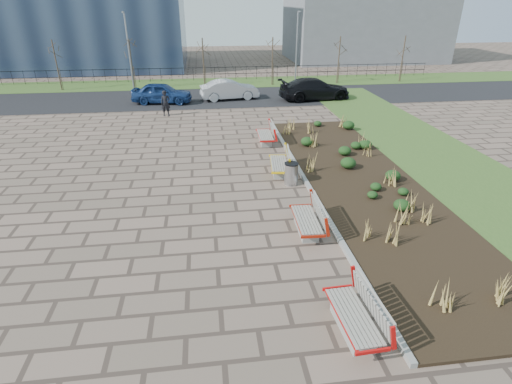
{
  "coord_description": "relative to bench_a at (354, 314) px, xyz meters",
  "views": [
    {
      "loc": [
        -0.11,
        -9.42,
        6.98
      ],
      "look_at": [
        1.5,
        3.0,
        0.9
      ],
      "focal_mm": 28.0,
      "sensor_mm": 36.0,
      "label": 1
    }
  ],
  "objects": [
    {
      "name": "road",
      "position": [
        -3.0,
        24.79,
        -0.49
      ],
      "size": [
        80.0,
        7.0,
        0.02
      ],
      "primitive_type": "cube",
      "color": "black",
      "rests_on": "ground"
    },
    {
      "name": "tree_f",
      "position": [
        15.0,
        29.29,
        1.54
      ],
      "size": [
        1.4,
        1.4,
        4.0
      ],
      "primitive_type": null,
      "color": "#4C3D2D",
      "rests_on": "grass_verge_far"
    },
    {
      "name": "bench_d",
      "position": [
        0.0,
        13.6,
        0.0
      ],
      "size": [
        0.96,
        2.12,
        1.0
      ],
      "primitive_type": null,
      "rotation": [
        0.0,
        0.0,
        -0.03
      ],
      "color": "red",
      "rests_on": "ground"
    },
    {
      "name": "lamp_east",
      "position": [
        5.0,
        28.79,
        2.54
      ],
      "size": [
        0.24,
        0.6,
        6.0
      ],
      "primitive_type": null,
      "color": "gray",
      "rests_on": "grass_verge_far"
    },
    {
      "name": "tree_b",
      "position": [
        -9.0,
        29.29,
        1.54
      ],
      "size": [
        1.4,
        1.4,
        4.0
      ],
      "primitive_type": null,
      "color": "#4C3D2D",
      "rests_on": "grass_verge_far"
    },
    {
      "name": "bench_b",
      "position": [
        0.0,
        4.47,
        0.0
      ],
      "size": [
        0.97,
        2.13,
        1.0
      ],
      "primitive_type": null,
      "rotation": [
        0.0,
        0.0,
        -0.03
      ],
      "color": "#A21C0A",
      "rests_on": "ground"
    },
    {
      "name": "litter_bin",
      "position": [
        0.27,
        8.19,
        -0.04
      ],
      "size": [
        0.55,
        0.55,
        0.92
      ],
      "primitive_type": "cylinder",
      "color": "#B2B2B7",
      "rests_on": "ground"
    },
    {
      "name": "tree_e",
      "position": [
        9.0,
        29.29,
        1.54
      ],
      "size": [
        1.4,
        1.4,
        4.0
      ],
      "primitive_type": null,
      "color": "#4C3D2D",
      "rests_on": "grass_verge_far"
    },
    {
      "name": "car_black",
      "position": [
        5.27,
        23.24,
        0.31
      ],
      "size": [
        5.62,
        2.78,
        1.57
      ],
      "primitive_type": "imported",
      "rotation": [
        0.0,
        0.0,
        1.68
      ],
      "color": "black",
      "rests_on": "road"
    },
    {
      "name": "grass_verge_far",
      "position": [
        -3.0,
        30.79,
        -0.48
      ],
      "size": [
        80.0,
        5.0,
        0.04
      ],
      "primitive_type": "cube",
      "color": "#33511E",
      "rests_on": "ground"
    },
    {
      "name": "pedestrian",
      "position": [
        -5.64,
        19.91,
        0.32
      ],
      "size": [
        0.64,
        0.47,
        1.64
      ],
      "primitive_type": "imported",
      "rotation": [
        0.0,
        0.0,
        0.13
      ],
      "color": "black",
      "rests_on": "ground"
    },
    {
      "name": "planting_curb",
      "position": [
        0.92,
        7.79,
        -0.42
      ],
      "size": [
        0.16,
        18.0,
        0.15
      ],
      "primitive_type": "cube",
      "color": "gray",
      "rests_on": "ground"
    },
    {
      "name": "planting_bed",
      "position": [
        3.25,
        7.79,
        -0.45
      ],
      "size": [
        4.5,
        18.0,
        0.1
      ],
      "primitive_type": "cube",
      "color": "black",
      "rests_on": "ground"
    },
    {
      "name": "building_grey",
      "position": [
        17.0,
        44.79,
        4.5
      ],
      "size": [
        18.0,
        12.0,
        10.0
      ],
      "primitive_type": "cube",
      "color": "slate",
      "rests_on": "ground"
    },
    {
      "name": "bench_a",
      "position": [
        0.0,
        0.0,
        0.0
      ],
      "size": [
        1.0,
        2.14,
        1.0
      ],
      "primitive_type": null,
      "rotation": [
        0.0,
        0.0,
        0.05
      ],
      "color": "red",
      "rests_on": "ground"
    },
    {
      "name": "railing_fence",
      "position": [
        -3.0,
        32.29,
        0.14
      ],
      "size": [
        44.0,
        0.1,
        1.2
      ],
      "primitive_type": null,
      "color": "black",
      "rests_on": "grass_verge_far"
    },
    {
      "name": "tree_a",
      "position": [
        -15.0,
        29.29,
        1.54
      ],
      "size": [
        1.4,
        1.4,
        4.0
      ],
      "primitive_type": null,
      "color": "#4C3D2D",
      "rests_on": "grass_verge_far"
    },
    {
      "name": "ground",
      "position": [
        -3.0,
        2.79,
        -0.5
      ],
      "size": [
        120.0,
        120.0,
        0.0
      ],
      "primitive_type": "plane",
      "color": "#715B4E",
      "rests_on": "ground"
    },
    {
      "name": "tree_c",
      "position": [
        -3.0,
        29.29,
        1.54
      ],
      "size": [
        1.4,
        1.4,
        4.0
      ],
      "primitive_type": null,
      "color": "#4C3D2D",
      "rests_on": "grass_verge_far"
    },
    {
      "name": "car_blue",
      "position": [
        -6.17,
        23.49,
        0.25
      ],
      "size": [
        4.51,
        2.31,
        1.47
      ],
      "primitive_type": "imported",
      "rotation": [
        0.0,
        0.0,
        1.43
      ],
      "color": "navy",
      "rests_on": "road"
    },
    {
      "name": "lamp_west",
      "position": [
        -9.0,
        28.79,
        2.54
      ],
      "size": [
        0.24,
        0.6,
        6.0
      ],
      "primitive_type": null,
      "color": "gray",
      "rests_on": "grass_verge_far"
    },
    {
      "name": "bench_c",
      "position": [
        0.0,
        9.47,
        0.0
      ],
      "size": [
        1.12,
        2.19,
        1.0
      ],
      "primitive_type": null,
      "rotation": [
        0.0,
        0.0,
        -0.11
      ],
      "color": "yellow",
      "rests_on": "ground"
    },
    {
      "name": "tree_d",
      "position": [
        3.0,
        29.29,
        1.54
      ],
      "size": [
        1.4,
        1.4,
        4.0
      ],
      "primitive_type": null,
      "color": "#4C3D2D",
      "rests_on": "grass_verge_far"
    },
    {
      "name": "grass_verge_near",
      "position": [
        8.0,
        7.79,
        -0.48
      ],
      "size": [
        5.0,
        38.0,
        0.04
      ],
      "primitive_type": "cube",
      "color": "#33511E",
      "rests_on": "ground"
    },
    {
      "name": "car_silver",
      "position": [
        -1.16,
        24.09,
        0.24
      ],
      "size": [
        4.57,
        2.13,
        1.45
      ],
      "primitive_type": "imported",
      "rotation": [
        0.0,
        0.0,
        1.71
      ],
      "color": "#9EA0A6",
      "rests_on": "road"
    }
  ]
}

